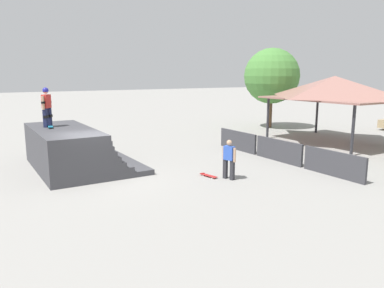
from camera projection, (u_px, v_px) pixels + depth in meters
The scene contains 9 objects.
ground_plane at pixel (99, 180), 14.93m from camera, with size 160.00×160.00×0.00m, color gray.
quarter_pipe_ramp at pixel (71, 150), 16.61m from camera, with size 5.82×4.17×1.83m.
skater_on_deck at pixel (47, 104), 16.61m from camera, with size 0.68×0.59×1.75m.
skateboard_on_deck at pixel (50, 127), 16.41m from camera, with size 0.78×0.32×0.09m.
bystander_walking at pixel (229, 157), 14.89m from camera, with size 0.64×0.33×1.60m.
skateboard_on_ground at pixel (208, 175), 15.38m from camera, with size 0.87×0.37×0.09m.
barrier_fence at pixel (279, 150), 18.07m from camera, with size 9.34×0.12×1.05m.
pavilion_shelter at pixel (334, 88), 22.55m from camera, with size 7.42×5.51×4.05m.
tree_far_back at pixel (272, 76), 28.82m from camera, with size 4.25×4.25×6.13m.
Camera 1 is at (14.26, -4.28, 4.17)m, focal length 35.00 mm.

